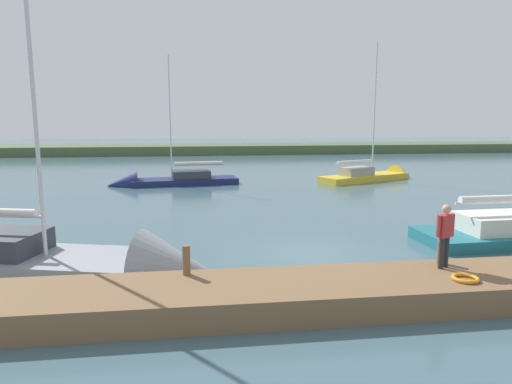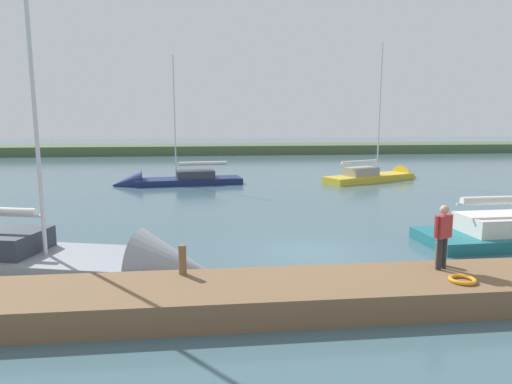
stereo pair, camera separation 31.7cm
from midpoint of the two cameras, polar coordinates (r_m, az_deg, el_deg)
ground_plane at (r=15.81m, az=7.44°, el=-7.90°), size 200.00×200.00×0.00m
far_shoreline at (r=63.14m, az=-3.05°, el=4.99°), size 180.00×8.00×2.40m
dock_pier at (r=11.75m, az=12.66°, el=-12.40°), size 27.86×2.40×0.69m
mooring_post_near at (r=13.39m, az=23.00°, el=-7.24°), size 0.21×0.21×0.63m
mooring_post_far at (r=11.71m, az=-8.61°, el=-8.55°), size 0.20×0.20×0.77m
life_ring_buoy at (r=12.34m, az=25.58°, el=-10.09°), size 0.66×0.66×0.10m
sailboat_mid_channel at (r=14.99m, az=-21.34°, el=-8.58°), size 10.98×5.23×12.51m
sailboat_far_left at (r=36.13m, az=15.97°, el=1.67°), size 9.10×5.58×11.33m
sailboat_behind_pier at (r=32.71m, az=-11.32°, el=1.21°), size 9.39×3.41×10.15m
person_on_dock at (r=12.85m, az=23.45°, el=-4.76°), size 0.60×0.40×1.73m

